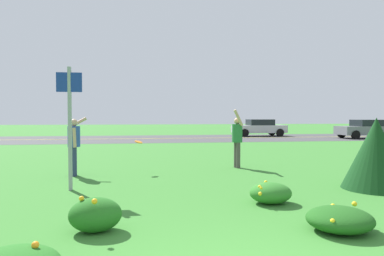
{
  "coord_description": "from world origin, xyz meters",
  "views": [
    {
      "loc": [
        -1.0,
        -2.45,
        1.68
      ],
      "look_at": [
        0.43,
        7.01,
        1.36
      ],
      "focal_mm": 31.54,
      "sensor_mm": 36.0,
      "label": 1
    }
  ],
  "objects_px": {
    "sign_post_near_path": "(70,116)",
    "person_catcher_green_shirt": "(237,138)",
    "car_gray_leftmost": "(367,129)",
    "car_silver_center_left": "(259,128)",
    "person_thrower_blue_shirt": "(74,142)",
    "frisbee_orange": "(139,142)"
  },
  "relations": [
    {
      "from": "sign_post_near_path",
      "to": "person_catcher_green_shirt",
      "type": "relative_size",
      "value": 1.46
    },
    {
      "from": "car_gray_leftmost",
      "to": "person_catcher_green_shirt",
      "type": "bearing_deg",
      "value": -137.26
    },
    {
      "from": "person_catcher_green_shirt",
      "to": "car_silver_center_left",
      "type": "bearing_deg",
      "value": 67.96
    },
    {
      "from": "sign_post_near_path",
      "to": "car_gray_leftmost",
      "type": "bearing_deg",
      "value": 39.95
    },
    {
      "from": "person_thrower_blue_shirt",
      "to": "sign_post_near_path",
      "type": "bearing_deg",
      "value": -81.8
    },
    {
      "from": "person_thrower_blue_shirt",
      "to": "person_catcher_green_shirt",
      "type": "distance_m",
      "value": 5.06
    },
    {
      "from": "frisbee_orange",
      "to": "car_silver_center_left",
      "type": "height_order",
      "value": "car_silver_center_left"
    },
    {
      "from": "frisbee_orange",
      "to": "car_gray_leftmost",
      "type": "height_order",
      "value": "car_gray_leftmost"
    },
    {
      "from": "sign_post_near_path",
      "to": "person_catcher_green_shirt",
      "type": "distance_m",
      "value": 5.49
    },
    {
      "from": "car_silver_center_left",
      "to": "person_catcher_green_shirt",
      "type": "bearing_deg",
      "value": -112.04
    },
    {
      "from": "frisbee_orange",
      "to": "car_gray_leftmost",
      "type": "distance_m",
      "value": 22.28
    },
    {
      "from": "sign_post_near_path",
      "to": "person_thrower_blue_shirt",
      "type": "xyz_separation_m",
      "value": [
        -0.28,
        1.95,
        -0.72
      ]
    },
    {
      "from": "sign_post_near_path",
      "to": "person_catcher_green_shirt",
      "type": "bearing_deg",
      "value": 29.95
    },
    {
      "from": "sign_post_near_path",
      "to": "car_gray_leftmost",
      "type": "relative_size",
      "value": 0.62
    },
    {
      "from": "sign_post_near_path",
      "to": "car_silver_center_left",
      "type": "height_order",
      "value": "sign_post_near_path"
    },
    {
      "from": "car_gray_leftmost",
      "to": "car_silver_center_left",
      "type": "relative_size",
      "value": 1.0
    },
    {
      "from": "sign_post_near_path",
      "to": "car_silver_center_left",
      "type": "xyz_separation_m",
      "value": [
        11.74,
        20.07,
        -0.95
      ]
    },
    {
      "from": "frisbee_orange",
      "to": "person_thrower_blue_shirt",
      "type": "bearing_deg",
      "value": -172.68
    },
    {
      "from": "frisbee_orange",
      "to": "car_silver_center_left",
      "type": "relative_size",
      "value": 0.05
    },
    {
      "from": "sign_post_near_path",
      "to": "car_gray_leftmost",
      "type": "height_order",
      "value": "sign_post_near_path"
    },
    {
      "from": "car_gray_leftmost",
      "to": "car_silver_center_left",
      "type": "distance_m",
      "value": 8.38
    },
    {
      "from": "person_thrower_blue_shirt",
      "to": "car_gray_leftmost",
      "type": "height_order",
      "value": "person_thrower_blue_shirt"
    }
  ]
}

